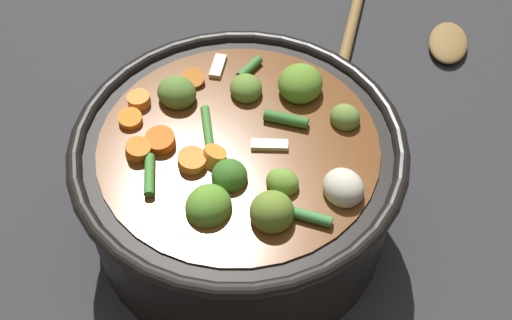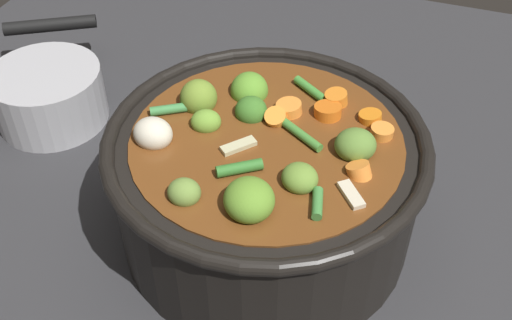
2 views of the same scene
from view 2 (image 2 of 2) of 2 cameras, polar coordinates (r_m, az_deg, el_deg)
name	(u,v)px [view 2 (image 2 of 2)]	position (r m, az deg, el deg)	size (l,w,h in m)	color
ground_plane	(265,228)	(0.66, 0.84, -6.20)	(1.10, 1.10, 0.00)	#2D2D30
cooking_pot	(266,182)	(0.61, 0.89, -2.01)	(0.31, 0.31, 0.15)	black
small_saucepan	(49,93)	(0.82, -18.31, 5.77)	(0.22, 0.19, 0.07)	#ADADB2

